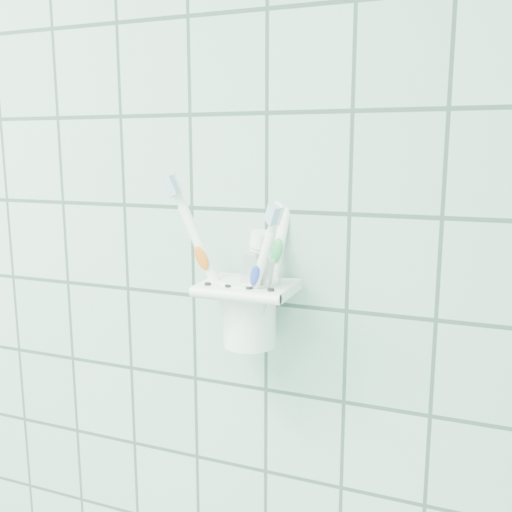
{
  "coord_description": "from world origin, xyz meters",
  "views": [
    {
      "loc": [
        0.89,
        0.52,
        1.45
      ],
      "look_at": [
        0.66,
        1.1,
        1.33
      ],
      "focal_mm": 40.0,
      "sensor_mm": 36.0,
      "label": 1
    }
  ],
  "objects_px": {
    "toothbrush_blue": "(261,252)",
    "toothpaste_tube": "(248,277)",
    "holder_bracket": "(249,288)",
    "cup": "(250,309)",
    "toothbrush_pink": "(239,253)",
    "toothbrush_orange": "(239,261)"
  },
  "relations": [
    {
      "from": "cup",
      "to": "toothbrush_orange",
      "type": "relative_size",
      "value": 0.44
    },
    {
      "from": "cup",
      "to": "toothbrush_pink",
      "type": "xyz_separation_m",
      "value": [
        -0.01,
        -0.01,
        0.07
      ]
    },
    {
      "from": "toothpaste_tube",
      "to": "toothbrush_blue",
      "type": "bearing_deg",
      "value": 46.01
    },
    {
      "from": "toothbrush_pink",
      "to": "toothbrush_orange",
      "type": "relative_size",
      "value": 1.13
    },
    {
      "from": "toothbrush_orange",
      "to": "toothpaste_tube",
      "type": "height_order",
      "value": "toothbrush_orange"
    },
    {
      "from": "cup",
      "to": "toothbrush_orange",
      "type": "bearing_deg",
      "value": -157.09
    },
    {
      "from": "toothbrush_orange",
      "to": "toothpaste_tube",
      "type": "bearing_deg",
      "value": 11.27
    },
    {
      "from": "toothpaste_tube",
      "to": "holder_bracket",
      "type": "bearing_deg",
      "value": 110.04
    },
    {
      "from": "toothbrush_orange",
      "to": "toothpaste_tube",
      "type": "distance_m",
      "value": 0.02
    },
    {
      "from": "toothpaste_tube",
      "to": "cup",
      "type": "bearing_deg",
      "value": 106.12
    },
    {
      "from": "toothbrush_pink",
      "to": "holder_bracket",
      "type": "bearing_deg",
      "value": 51.5
    },
    {
      "from": "cup",
      "to": "toothbrush_blue",
      "type": "xyz_separation_m",
      "value": [
        0.01,
        0.0,
        0.07
      ]
    },
    {
      "from": "holder_bracket",
      "to": "cup",
      "type": "relative_size",
      "value": 1.32
    },
    {
      "from": "toothbrush_pink",
      "to": "toothbrush_blue",
      "type": "xyz_separation_m",
      "value": [
        0.02,
        0.01,
        -0.0
      ]
    },
    {
      "from": "holder_bracket",
      "to": "cup",
      "type": "bearing_deg",
      "value": 96.1
    },
    {
      "from": "toothbrush_orange",
      "to": "toothbrush_pink",
      "type": "bearing_deg",
      "value": -38.73
    },
    {
      "from": "holder_bracket",
      "to": "toothpaste_tube",
      "type": "relative_size",
      "value": 0.76
    },
    {
      "from": "cup",
      "to": "toothbrush_pink",
      "type": "height_order",
      "value": "toothbrush_pink"
    },
    {
      "from": "toothpaste_tube",
      "to": "toothbrush_orange",
      "type": "bearing_deg",
      "value": 162.26
    },
    {
      "from": "toothbrush_pink",
      "to": "toothbrush_orange",
      "type": "distance_m",
      "value": 0.01
    },
    {
      "from": "toothbrush_blue",
      "to": "toothpaste_tube",
      "type": "height_order",
      "value": "toothbrush_blue"
    },
    {
      "from": "cup",
      "to": "toothbrush_pink",
      "type": "distance_m",
      "value": 0.07
    }
  ]
}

